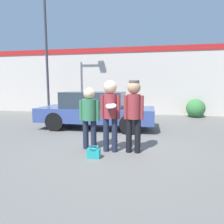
{
  "coord_description": "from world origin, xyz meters",
  "views": [
    {
      "loc": [
        0.89,
        -5.27,
        1.69
      ],
      "look_at": [
        -0.07,
        -0.15,
        1.0
      ],
      "focal_mm": 32.0,
      "sensor_mm": 36.0,
      "label": 1
    }
  ],
  "objects_px": {
    "person_middle_with_frisbee": "(110,109)",
    "person_right": "(134,109)",
    "person_left": "(89,113)",
    "parked_car_near": "(96,110)",
    "handbag": "(94,153)",
    "street_lamp": "(51,39)",
    "shrub": "(196,108)"
  },
  "relations": [
    {
      "from": "street_lamp",
      "to": "shrub",
      "type": "bearing_deg",
      "value": 12.81
    },
    {
      "from": "parked_car_near",
      "to": "street_lamp",
      "type": "bearing_deg",
      "value": 145.13
    },
    {
      "from": "parked_car_near",
      "to": "handbag",
      "type": "xyz_separation_m",
      "value": [
        0.84,
        -3.28,
        -0.61
      ]
    },
    {
      "from": "parked_car_near",
      "to": "person_middle_with_frisbee",
      "type": "bearing_deg",
      "value": -67.6
    },
    {
      "from": "parked_car_near",
      "to": "street_lamp",
      "type": "distance_m",
      "value": 4.75
    },
    {
      "from": "person_right",
      "to": "street_lamp",
      "type": "xyz_separation_m",
      "value": [
        -4.53,
        4.67,
        2.91
      ]
    },
    {
      "from": "person_middle_with_frisbee",
      "to": "shrub",
      "type": "relative_size",
      "value": 1.85
    },
    {
      "from": "parked_car_near",
      "to": "street_lamp",
      "type": "height_order",
      "value": "street_lamp"
    },
    {
      "from": "person_left",
      "to": "parked_car_near",
      "type": "relative_size",
      "value": 0.36
    },
    {
      "from": "person_right",
      "to": "handbag",
      "type": "bearing_deg",
      "value": -146.64
    },
    {
      "from": "person_middle_with_frisbee",
      "to": "parked_car_near",
      "type": "distance_m",
      "value": 2.99
    },
    {
      "from": "person_right",
      "to": "parked_car_near",
      "type": "distance_m",
      "value": 3.22
    },
    {
      "from": "person_middle_with_frisbee",
      "to": "street_lamp",
      "type": "height_order",
      "value": "street_lamp"
    },
    {
      "from": "person_left",
      "to": "handbag",
      "type": "distance_m",
      "value": 1.11
    },
    {
      "from": "person_middle_with_frisbee",
      "to": "handbag",
      "type": "bearing_deg",
      "value": -118.39
    },
    {
      "from": "shrub",
      "to": "person_middle_with_frisbee",
      "type": "bearing_deg",
      "value": -118.16
    },
    {
      "from": "person_middle_with_frisbee",
      "to": "parked_car_near",
      "type": "bearing_deg",
      "value": 112.4
    },
    {
      "from": "person_middle_with_frisbee",
      "to": "person_right",
      "type": "height_order",
      "value": "person_right"
    },
    {
      "from": "person_right",
      "to": "person_left",
      "type": "bearing_deg",
      "value": 176.02
    },
    {
      "from": "person_left",
      "to": "parked_car_near",
      "type": "distance_m",
      "value": 2.69
    },
    {
      "from": "person_middle_with_frisbee",
      "to": "person_right",
      "type": "xyz_separation_m",
      "value": [
        0.58,
        0.04,
        0.01
      ]
    },
    {
      "from": "parked_car_near",
      "to": "handbag",
      "type": "bearing_deg",
      "value": -75.68
    },
    {
      "from": "handbag",
      "to": "person_left",
      "type": "bearing_deg",
      "value": 113.99
    },
    {
      "from": "person_right",
      "to": "parked_car_near",
      "type": "height_order",
      "value": "person_right"
    },
    {
      "from": "person_left",
      "to": "person_middle_with_frisbee",
      "type": "xyz_separation_m",
      "value": [
        0.59,
        -0.12,
        0.12
      ]
    },
    {
      "from": "person_middle_with_frisbee",
      "to": "handbag",
      "type": "relative_size",
      "value": 6.04
    },
    {
      "from": "parked_car_near",
      "to": "shrub",
      "type": "distance_m",
      "value": 5.83
    },
    {
      "from": "parked_car_near",
      "to": "shrub",
      "type": "height_order",
      "value": "parked_car_near"
    },
    {
      "from": "person_right",
      "to": "street_lamp",
      "type": "height_order",
      "value": "street_lamp"
    },
    {
      "from": "person_left",
      "to": "street_lamp",
      "type": "height_order",
      "value": "street_lamp"
    },
    {
      "from": "street_lamp",
      "to": "person_left",
      "type": "bearing_deg",
      "value": -53.76
    },
    {
      "from": "parked_car_near",
      "to": "handbag",
      "type": "distance_m",
      "value": 3.44
    }
  ]
}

